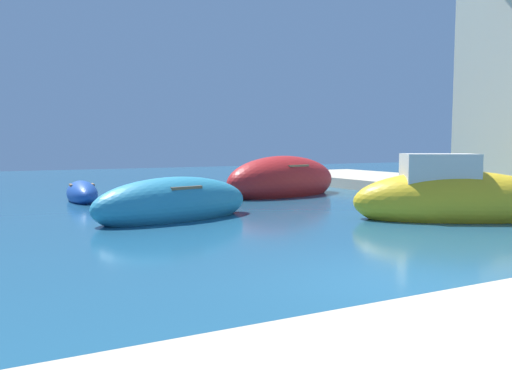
# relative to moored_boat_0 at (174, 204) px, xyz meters

# --- Properties ---
(ground) EXTENTS (80.00, 80.00, 0.00)m
(ground) POSITION_rel_moored_boat_0_xyz_m (0.80, -8.56, -0.45)
(ground) COLOR #1E5170
(moored_boat_0) EXTENTS (5.48, 3.03, 1.61)m
(moored_boat_0) POSITION_rel_moored_boat_0_xyz_m (0.00, 0.00, 0.00)
(moored_boat_0) COLOR teal
(moored_boat_0) RESTS_ON ground
(moored_boat_2) EXTENTS (6.12, 4.78, 2.34)m
(moored_boat_2) POSITION_rel_moored_boat_0_xyz_m (7.16, -3.95, 0.15)
(moored_boat_2) COLOR gold
(moored_boat_2) RESTS_ON ground
(moored_boat_3) EXTENTS (1.36, 3.38, 1.00)m
(moored_boat_3) POSITION_rel_moored_boat_0_xyz_m (-1.42, 6.45, -0.17)
(moored_boat_3) COLOR #1E479E
(moored_boat_3) RESTS_ON ground
(moored_boat_5) EXTENTS (6.40, 3.92, 2.17)m
(moored_boat_5) POSITION_rel_moored_boat_0_xyz_m (6.56, 4.70, 0.16)
(moored_boat_5) COLOR #B21E1E
(moored_boat_5) RESTS_ON ground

